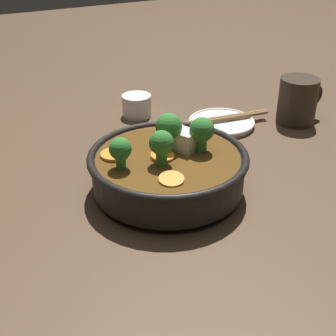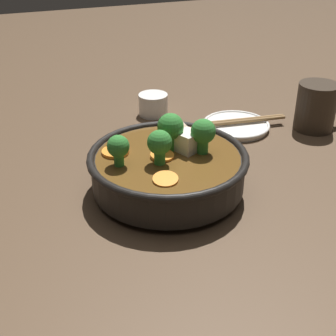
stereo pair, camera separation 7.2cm
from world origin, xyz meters
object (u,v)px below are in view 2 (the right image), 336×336
at_px(stirfry_bowl, 168,166).
at_px(dark_mug, 317,106).
at_px(side_saucer, 236,125).
at_px(chopsticks_pair, 236,121).
at_px(tea_cup, 153,104).

relative_size(stirfry_bowl, dark_mug, 2.38).
xyz_separation_m(stirfry_bowl, side_saucer, (0.21, 0.17, -0.04)).
bearing_deg(chopsticks_pair, dark_mug, -20.53).
distance_m(side_saucer, dark_mug, 0.16).
bearing_deg(side_saucer, chopsticks_pair, 0.00).
distance_m(dark_mug, chopsticks_pair, 0.16).
bearing_deg(chopsticks_pair, stirfry_bowl, -141.65).
xyz_separation_m(side_saucer, chopsticks_pair, (0.00, 0.00, 0.01)).
height_order(stirfry_bowl, dark_mug, stirfry_bowl).
distance_m(side_saucer, tea_cup, 0.18).
height_order(side_saucer, tea_cup, tea_cup).
relative_size(side_saucer, dark_mug, 1.30).
height_order(stirfry_bowl, tea_cup, stirfry_bowl).
distance_m(stirfry_bowl, side_saucer, 0.27).
relative_size(tea_cup, dark_mug, 0.60).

